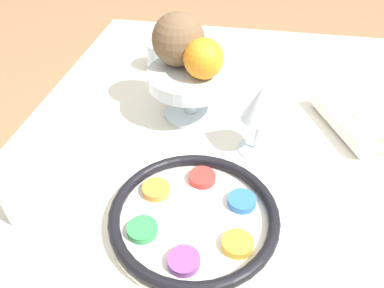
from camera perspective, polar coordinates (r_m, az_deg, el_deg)
The scene contains 11 objects.
dining_table at distance 1.07m, azimuth 7.32°, elevation -15.93°, with size 1.22×1.04×0.74m.
seder_plate at distance 0.64m, azimuth 0.31°, elevation -10.85°, with size 0.29×0.29×0.03m.
wine_glass at distance 0.73m, azimuth 10.23°, elevation 5.95°, with size 0.08×0.08×0.15m.
fruit_stand at distance 0.83m, azimuth -0.24°, elevation 9.45°, with size 0.19×0.19×0.11m.
orange_fruit at distance 0.78m, azimuth 1.80°, elevation 12.87°, with size 0.08×0.08×0.08m.
coconut at distance 0.82m, azimuth -2.10°, elevation 15.64°, with size 0.11×0.11×0.11m.
bread_plate at distance 0.92m, azimuth 26.82°, elevation 2.04°, with size 0.17×0.17×0.02m.
napkin_roll at distance 0.88m, azimuth 21.83°, elevation 3.23°, with size 0.20×0.12×0.05m.
cup_near at distance 1.05m, azimuth -4.67°, elevation 13.25°, with size 0.08×0.08×0.08m.
cup_mid at distance 0.69m, azimuth -23.92°, elevation -7.35°, with size 0.08×0.08×0.08m.
spoon at distance 0.91m, azimuth 24.09°, elevation 2.27°, with size 0.18×0.05×0.01m.
Camera 1 is at (-0.60, 0.02, 1.25)m, focal length 35.00 mm.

